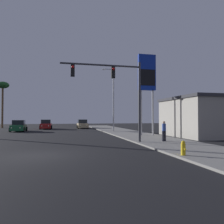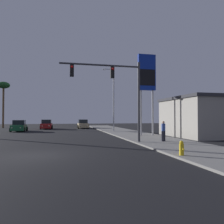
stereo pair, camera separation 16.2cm
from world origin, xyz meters
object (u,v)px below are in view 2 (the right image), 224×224
object	(u,v)px
fire_hydrant	(182,148)
pedestrian_on_sidewalk	(163,130)
car_green	(19,126)
palm_tree_far	(3,88)
car_tan	(83,124)
car_red	(47,125)
street_lamp	(113,96)
traffic_light_mast	(118,85)
gas_station_sign	(147,77)

from	to	relation	value
fire_hydrant	pedestrian_on_sidewalk	bearing A→B (deg)	72.10
car_green	palm_tree_far	xyz separation A→B (m)	(-5.15, 11.81, 7.17)
fire_hydrant	car_tan	bearing A→B (deg)	94.38
car_red	street_lamp	bearing A→B (deg)	133.38
traffic_light_mast	palm_tree_far	xyz separation A→B (m)	(-15.81, 29.72, 3.25)
pedestrian_on_sidewalk	gas_station_sign	bearing A→B (deg)	80.75
car_green	gas_station_sign	bearing A→B (deg)	140.15
fire_hydrant	palm_tree_far	bearing A→B (deg)	115.90
traffic_light_mast	fire_hydrant	world-z (taller)	traffic_light_mast
fire_hydrant	car_red	bearing A→B (deg)	106.42
car_tan	gas_station_sign	world-z (taller)	gas_station_sign
car_tan	palm_tree_far	size ratio (longest dim) A/B	0.47
gas_station_sign	fire_hydrant	distance (m)	14.22
car_red	street_lamp	distance (m)	14.95
car_tan	car_red	distance (m)	6.62
street_lamp	palm_tree_far	size ratio (longest dim) A/B	0.99
car_red	traffic_light_mast	bearing A→B (deg)	106.70
car_green	street_lamp	size ratio (longest dim) A/B	0.48
gas_station_sign	palm_tree_far	xyz separation A→B (m)	(-20.65, 23.79, 1.31)
car_red	traffic_light_mast	size ratio (longest dim) A/B	0.66
street_lamp	pedestrian_on_sidewalk	bearing A→B (deg)	-85.07
car_tan	pedestrian_on_sidewalk	xyz separation A→B (m)	(4.44, -24.91, 0.27)
car_red	gas_station_sign	size ratio (longest dim) A/B	0.48
car_red	palm_tree_far	world-z (taller)	palm_tree_far
traffic_light_mast	street_lamp	size ratio (longest dim) A/B	0.72
car_tan	pedestrian_on_sidewalk	world-z (taller)	pedestrian_on_sidewalk
gas_station_sign	pedestrian_on_sidewalk	distance (m)	8.36
car_red	street_lamp	world-z (taller)	street_lamp
car_tan	fire_hydrant	bearing A→B (deg)	93.73
car_green	traffic_light_mast	distance (m)	21.21
traffic_light_mast	gas_station_sign	distance (m)	7.90
gas_station_sign	car_green	bearing A→B (deg)	142.29
car_green	car_red	bearing A→B (deg)	-122.57
car_tan	pedestrian_on_sidewalk	size ratio (longest dim) A/B	2.59
car_tan	pedestrian_on_sidewalk	distance (m)	25.31
car_red	car_tan	bearing A→B (deg)	-172.86
car_red	gas_station_sign	bearing A→B (deg)	123.79
car_red	palm_tree_far	size ratio (longest dim) A/B	0.47
pedestrian_on_sidewalk	palm_tree_far	world-z (taller)	palm_tree_far
fire_hydrant	palm_tree_far	distance (m)	40.99
car_tan	gas_station_sign	distance (m)	20.40
fire_hydrant	traffic_light_mast	bearing A→B (deg)	105.40
car_green	pedestrian_on_sidewalk	xyz separation A→B (m)	(14.50, -18.13, 0.27)
car_red	traffic_light_mast	distance (m)	25.23
car_green	pedestrian_on_sidewalk	distance (m)	23.22
traffic_light_mast	street_lamp	bearing A→B (deg)	78.82
car_tan	gas_station_sign	bearing A→B (deg)	105.51
car_tan	car_green	world-z (taller)	same
car_red	pedestrian_on_sidewalk	distance (m)	26.48
car_green	street_lamp	distance (m)	14.70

